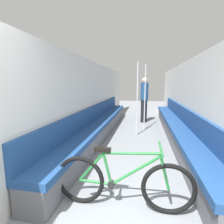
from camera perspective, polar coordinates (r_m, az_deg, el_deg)
The scene contains 8 objects.
wall_left at distance 5.05m, azimuth -7.03°, elevation 4.03°, with size 0.10×11.17×2.16m, color silver.
wall_right at distance 4.95m, azimuth 24.17°, elevation 3.19°, with size 0.10×11.17×2.16m, color silver.
bench_seat_row_left at distance 5.22m, azimuth -3.69°, elevation -4.38°, with size 0.48×6.79×0.90m.
bench_seat_row_right at distance 5.14m, azimuth 20.42°, elevation -5.15°, with size 0.48×6.79×0.90m.
bicycle at distance 2.30m, azimuth 3.29°, elevation -22.03°, with size 1.72×0.46×0.82m.
grab_pole_near at distance 5.90m, azimuth 10.68°, elevation 4.32°, with size 0.08×0.08×2.14m.
grab_pole_far at distance 5.17m, azimuth 8.20°, elevation 3.71°, with size 0.08×0.08×2.14m.
passenger_standing at distance 7.04m, azimuth 10.46°, elevation 4.08°, with size 0.30×0.30×1.77m.
Camera 1 is at (0.18, -0.80, 1.53)m, focal length 28.00 mm.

